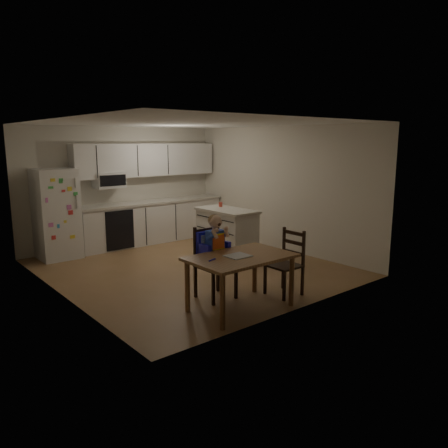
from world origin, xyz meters
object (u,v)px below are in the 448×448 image
(chair_booster, at_px, (213,248))
(chair_side, at_px, (289,258))
(red_cup, at_px, (221,204))
(dining_table, at_px, (241,263))
(refrigerator, at_px, (56,214))
(kitchen_island, at_px, (227,233))

(chair_booster, relative_size, chair_side, 1.27)
(red_cup, relative_size, dining_table, 0.07)
(refrigerator, relative_size, chair_side, 1.79)
(refrigerator, height_order, dining_table, refrigerator)
(dining_table, xyz_separation_m, chair_booster, (-0.00, 0.58, 0.09))
(kitchen_island, relative_size, red_cup, 13.71)
(refrigerator, xyz_separation_m, dining_table, (0.95, -4.15, -0.22))
(kitchen_island, bearing_deg, chair_booster, -134.76)
(refrigerator, bearing_deg, dining_table, -77.07)
(kitchen_island, height_order, chair_booster, chair_booster)
(red_cup, relative_size, chair_booster, 0.08)
(kitchen_island, xyz_separation_m, red_cup, (0.11, 0.32, 0.50))
(refrigerator, xyz_separation_m, red_cup, (2.66, -1.64, 0.12))
(kitchen_island, relative_size, dining_table, 0.92)
(chair_booster, bearing_deg, kitchen_island, 44.95)
(dining_table, distance_m, chair_side, 0.95)
(refrigerator, bearing_deg, chair_booster, -75.07)
(refrigerator, bearing_deg, red_cup, -31.58)
(refrigerator, height_order, chair_side, refrigerator)
(kitchen_island, xyz_separation_m, dining_table, (-1.60, -2.19, 0.16))
(red_cup, xyz_separation_m, dining_table, (-1.71, -2.51, -0.34))
(kitchen_island, bearing_deg, dining_table, -126.15)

